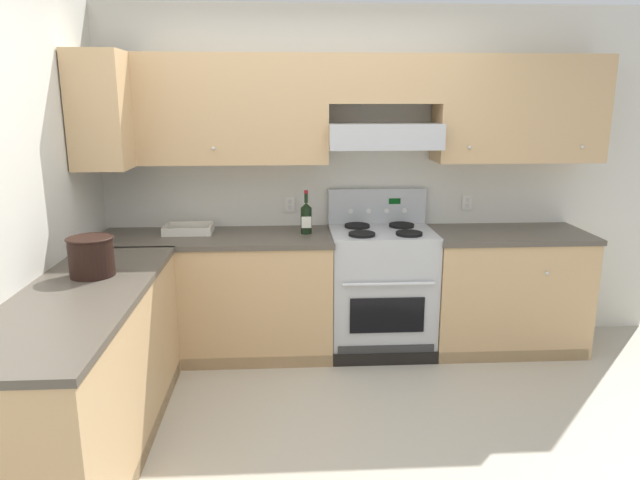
% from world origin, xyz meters
% --- Properties ---
extents(ground_plane, '(7.04, 7.04, 0.00)m').
position_xyz_m(ground_plane, '(0.00, 0.00, 0.00)').
color(ground_plane, '#B2AA99').
extents(wall_back, '(4.68, 0.57, 2.55)m').
position_xyz_m(wall_back, '(0.41, 1.53, 1.48)').
color(wall_back, silver).
rests_on(wall_back, ground_plane).
extents(wall_left, '(0.47, 4.00, 2.55)m').
position_xyz_m(wall_left, '(-1.59, 0.23, 1.34)').
color(wall_left, silver).
rests_on(wall_left, ground_plane).
extents(counter_back_run, '(3.60, 0.65, 0.91)m').
position_xyz_m(counter_back_run, '(0.19, 1.24, 0.45)').
color(counter_back_run, tan).
rests_on(counter_back_run, ground_plane).
extents(counter_left_run, '(0.63, 1.91, 0.91)m').
position_xyz_m(counter_left_run, '(-1.24, -0.00, 0.45)').
color(counter_left_run, tan).
rests_on(counter_left_run, ground_plane).
extents(stove, '(0.76, 0.62, 1.20)m').
position_xyz_m(stove, '(0.53, 1.25, 0.48)').
color(stove, '#B7BABC').
rests_on(stove, ground_plane).
extents(wine_bottle, '(0.08, 0.08, 0.32)m').
position_xyz_m(wine_bottle, '(-0.03, 1.28, 1.03)').
color(wine_bottle, black).
rests_on(wine_bottle, counter_back_run).
extents(bowl, '(0.35, 0.26, 0.06)m').
position_xyz_m(bowl, '(-0.90, 1.35, 0.93)').
color(bowl, beige).
rests_on(bowl, counter_back_run).
extents(bucket, '(0.26, 0.26, 0.22)m').
position_xyz_m(bucket, '(-1.26, 0.30, 1.03)').
color(bucket, black).
rests_on(bucket, counter_left_run).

